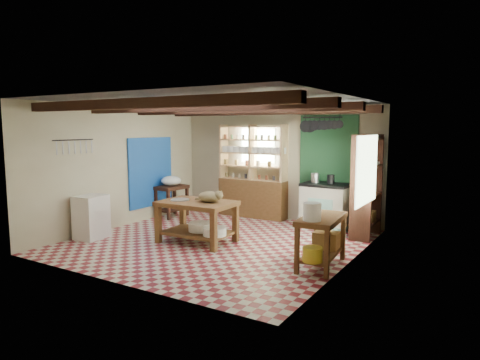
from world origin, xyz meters
The scene contains 30 objects.
floor centered at (0.00, 0.00, -0.01)m, with size 5.00×5.00×0.02m, color maroon.
ceiling centered at (0.00, 0.00, 2.60)m, with size 5.00×5.00×0.02m, color #4D4C52.
wall_back centered at (0.00, 2.50, 1.30)m, with size 5.00×0.04×2.60m, color beige.
wall_front centered at (0.00, -2.50, 1.30)m, with size 5.00×0.04×2.60m, color beige.
wall_left centered at (-2.50, 0.00, 1.30)m, with size 0.04×5.00×2.60m, color beige.
wall_right centered at (2.50, 0.00, 1.30)m, with size 0.04×5.00×2.60m, color beige.
ceiling_beams centered at (0.00, 0.00, 2.48)m, with size 5.00×3.80×0.15m, color #381D13.
blue_wall_patch centered at (-2.47, 0.90, 1.10)m, with size 0.04×1.40×1.60m, color #164DAB.
green_wall_patch centered at (1.25, 2.47, 1.25)m, with size 1.30×0.04×2.30m, color #20512E.
window_back centered at (-0.50, 2.48, 1.70)m, with size 0.90×0.02×0.80m, color silver.
window_right centered at (2.48, 1.00, 1.40)m, with size 0.02×1.30×1.20m, color silver.
utensil_rail centered at (-2.44, -1.20, 1.78)m, with size 0.06×0.90×0.28m, color black.
pot_rack centered at (1.25, 2.05, 2.18)m, with size 0.86×0.12×0.36m, color black.
shelving_unit centered at (-0.55, 2.31, 1.10)m, with size 1.70×0.34×2.20m, color #DBB17E.
tall_rack centered at (2.28, 1.80, 1.00)m, with size 0.40×0.86×2.00m, color #381D13.
work_table centered at (-0.31, -0.21, 0.39)m, with size 1.36×0.91×0.77m, color brown.
stove centered at (1.34, 2.15, 0.48)m, with size 0.98×0.66×0.95m, color beige.
prep_table centered at (-2.20, 1.30, 0.38)m, with size 0.51×0.74×0.75m, color #381D13.
white_cabinet centered at (-2.22, -1.05, 0.42)m, with size 0.47×0.56×0.84m, color white.
right_counter centered at (2.18, -0.36, 0.39)m, with size 0.55×1.10×0.79m, color brown.
cat centered at (-0.06, -0.15, 0.87)m, with size 0.44×0.33×0.20m, color #978357.
steel_tray centered at (-0.66, -0.28, 0.78)m, with size 0.35×0.35×0.02m, color #B9B9C1.
basin_large centered at (-0.26, -0.16, 0.28)m, with size 0.46×0.46×0.16m, color white.
basin_small centered at (0.15, -0.29, 0.28)m, with size 0.42×0.42×0.15m, color white.
kettle_left centered at (1.09, 2.15, 1.06)m, with size 0.18×0.18×0.20m, color #B9B9C1.
kettle_right centered at (1.44, 2.15, 1.05)m, with size 0.15×0.15×0.19m, color black.
enamel_bowl centered at (-2.20, 1.30, 0.87)m, with size 0.47×0.47×0.24m, color white.
white_bucket centered at (2.16, -0.71, 0.92)m, with size 0.26×0.26×0.26m, color white.
wicker_basket centered at (2.15, -0.06, 0.34)m, with size 0.38×0.31×0.27m, color #A98244.
yellow_tub centered at (2.22, -0.81, 0.31)m, with size 0.29×0.29×0.21m, color gold.
Camera 1 is at (4.42, -6.48, 2.14)m, focal length 32.00 mm.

